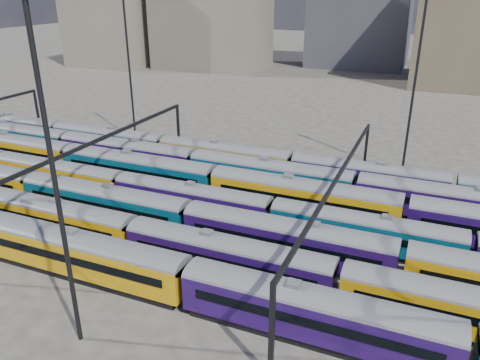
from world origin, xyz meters
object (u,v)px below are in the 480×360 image
at_px(rake_2, 286,236).
at_px(rake_0, 188,277).
at_px(mast_2, 53,173).
at_px(rake_1, 227,253).

bearing_deg(rake_2, rake_0, -118.94).
height_order(rake_0, rake_2, rake_2).
bearing_deg(rake_0, mast_2, -129.68).
height_order(rake_1, rake_2, rake_2).
bearing_deg(rake_1, mast_2, -121.03).
bearing_deg(rake_1, rake_0, -105.76).
xyz_separation_m(rake_0, rake_2, (5.53, 10.00, 0.00)).
bearing_deg(rake_2, rake_1, -129.47).
relative_size(rake_0, rake_2, 1.20).
distance_m(rake_1, mast_2, 18.00).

